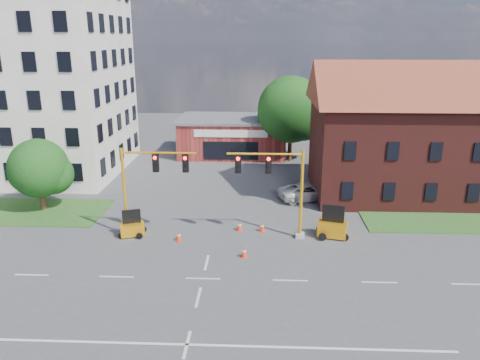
{
  "coord_description": "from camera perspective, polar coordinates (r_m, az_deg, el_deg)",
  "views": [
    {
      "loc": [
        3.15,
        -23.78,
        13.25
      ],
      "look_at": [
        1.7,
        10.0,
        2.86
      ],
      "focal_mm": 35.0,
      "sensor_mm": 36.0,
      "label": 1
    }
  ],
  "objects": [
    {
      "name": "ground",
      "position": [
        27.41,
        -4.55,
        -11.89
      ],
      "size": [
        120.0,
        120.0,
        0.0
      ],
      "primitive_type": "plane",
      "color": "#444446",
      "rests_on": "ground"
    },
    {
      "name": "grass_verge_ne",
      "position": [
        38.34,
        25.16,
        -4.78
      ],
      "size": [
        14.0,
        4.0,
        0.08
      ],
      "primitive_type": "cube",
      "color": "#244A1B",
      "rests_on": "ground"
    },
    {
      "name": "lane_markings",
      "position": [
        24.85,
        -5.4,
        -15.22
      ],
      "size": [
        60.0,
        36.0,
        0.01
      ],
      "primitive_type": null,
      "color": "silver",
      "rests_on": "ground"
    },
    {
      "name": "office_block",
      "position": [
        51.3,
        -24.98,
        12.25
      ],
      "size": [
        18.4,
        15.4,
        20.6
      ],
      "color": "beige",
      "rests_on": "ground"
    },
    {
      "name": "brick_shop",
      "position": [
        54.99,
        -0.88,
        5.44
      ],
      "size": [
        12.4,
        8.4,
        4.3
      ],
      "color": "maroon",
      "rests_on": "ground"
    },
    {
      "name": "townhouse_row",
      "position": [
        43.09,
        22.71,
        5.98
      ],
      "size": [
        21.0,
        11.0,
        11.5
      ],
      "color": "#4D1B17",
      "rests_on": "ground"
    },
    {
      "name": "tree_large",
      "position": [
        51.59,
        6.63,
        8.28
      ],
      "size": [
        7.62,
        7.26,
        9.33
      ],
      "color": "#3C2516",
      "rests_on": "ground"
    },
    {
      "name": "tree_nw_front",
      "position": [
        39.57,
        -22.95,
        1.16
      ],
      "size": [
        4.84,
        4.61,
        5.77
      ],
      "color": "#3C2516",
      "rests_on": "ground"
    },
    {
      "name": "signal_mast_west",
      "position": [
        32.1,
        -11.18,
        -0.15
      ],
      "size": [
        5.3,
        0.6,
        6.2
      ],
      "color": "gray",
      "rests_on": "ground"
    },
    {
      "name": "signal_mast_east",
      "position": [
        31.23,
        4.55,
        -0.36
      ],
      "size": [
        5.3,
        0.6,
        6.2
      ],
      "color": "gray",
      "rests_on": "ground"
    },
    {
      "name": "trailer_west",
      "position": [
        33.38,
        -13.0,
        -5.7
      ],
      "size": [
        1.86,
        1.52,
        1.83
      ],
      "rotation": [
        0.0,
        0.0,
        0.32
      ],
      "color": "#FFA715",
      "rests_on": "ground"
    },
    {
      "name": "trailer_east",
      "position": [
        32.92,
        11.2,
        -5.7
      ],
      "size": [
        2.19,
        1.73,
        2.2
      ],
      "rotation": [
        0.0,
        0.0,
        -0.26
      ],
      "color": "#FFA715",
      "rests_on": "ground"
    },
    {
      "name": "cone_a",
      "position": [
        32.06,
        -7.48,
        -6.82
      ],
      "size": [
        0.4,
        0.4,
        0.7
      ],
      "color": "red",
      "rests_on": "ground"
    },
    {
      "name": "cone_b",
      "position": [
        33.43,
        -0.06,
        -5.64
      ],
      "size": [
        0.4,
        0.4,
        0.7
      ],
      "color": "red",
      "rests_on": "ground"
    },
    {
      "name": "cone_c",
      "position": [
        29.59,
        0.51,
        -8.8
      ],
      "size": [
        0.4,
        0.4,
        0.7
      ],
      "color": "red",
      "rests_on": "ground"
    },
    {
      "name": "cone_d",
      "position": [
        33.31,
        2.71,
        -5.75
      ],
      "size": [
        0.4,
        0.4,
        0.7
      ],
      "color": "red",
      "rests_on": "ground"
    },
    {
      "name": "pickup_white",
      "position": [
        39.95,
        8.34,
        -1.41
      ],
      "size": [
        5.54,
        3.73,
        1.41
      ],
      "primitive_type": "imported",
      "rotation": [
        0.0,
        0.0,
        1.87
      ],
      "color": "silver",
      "rests_on": "ground"
    }
  ]
}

